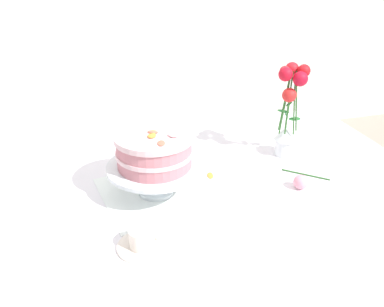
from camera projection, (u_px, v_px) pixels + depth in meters
The scene contains 8 objects.
dining_table at pixel (217, 211), 1.31m from camera, with size 1.40×1.00×0.74m.
linen_napkin at pixel (156, 192), 1.24m from camera, with size 0.32×0.32×0.00m, color white.
cake_stand at pixel (155, 169), 1.20m from camera, with size 0.29×0.29×0.10m.
layer_cake at pixel (154, 149), 1.17m from camera, with size 0.23×0.23×0.11m.
flower_vase at pixel (289, 112), 1.38m from camera, with size 0.12×0.11×0.33m.
teacup at pixel (142, 240), 1.00m from camera, with size 0.13×0.13×0.06m.
fallen_rose at pixel (301, 182), 1.25m from camera, with size 0.14×0.14×0.05m.
loose_petal_0 at pixel (209, 176), 1.33m from camera, with size 0.04×0.02×0.00m, color orange.
Camera 1 is at (-0.38, -1.03, 1.42)m, focal length 37.31 mm.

